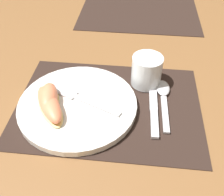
% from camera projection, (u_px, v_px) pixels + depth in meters
% --- Properties ---
extents(ground_plane, '(3.00, 3.00, 0.00)m').
position_uv_depth(ground_plane, '(109.00, 105.00, 0.63)').
color(ground_plane, brown).
extents(placemat, '(0.44, 0.31, 0.00)m').
position_uv_depth(placemat, '(108.00, 105.00, 0.63)').
color(placemat, black).
rests_on(placemat, ground_plane).
extents(placemat_far, '(0.44, 0.31, 0.00)m').
position_uv_depth(placemat_far, '(139.00, 12.00, 0.99)').
color(placemat_far, black).
rests_on(placemat_far, ground_plane).
extents(plate, '(0.28, 0.28, 0.02)m').
position_uv_depth(plate, '(78.00, 105.00, 0.62)').
color(plate, white).
rests_on(plate, placemat).
extents(juice_glass, '(0.08, 0.08, 0.08)m').
position_uv_depth(juice_glass, '(146.00, 72.00, 0.66)').
color(juice_glass, silver).
rests_on(juice_glass, placemat).
extents(knife, '(0.02, 0.20, 0.01)m').
position_uv_depth(knife, '(154.00, 106.00, 0.62)').
color(knife, '#BCBCC1').
rests_on(knife, placemat).
extents(spoon, '(0.04, 0.17, 0.01)m').
position_uv_depth(spoon, '(163.00, 94.00, 0.65)').
color(spoon, '#BCBCC1').
rests_on(spoon, placemat).
extents(fork, '(0.19, 0.10, 0.00)m').
position_uv_depth(fork, '(78.00, 98.00, 0.62)').
color(fork, '#BCBCC1').
rests_on(fork, plate).
extents(citrus_wedge_0, '(0.06, 0.10, 0.04)m').
position_uv_depth(citrus_wedge_0, '(49.00, 98.00, 0.60)').
color(citrus_wedge_0, '#F4DB84').
rests_on(citrus_wedge_0, plate).
extents(citrus_wedge_1, '(0.11, 0.13, 0.03)m').
position_uv_depth(citrus_wedge_1, '(49.00, 105.00, 0.58)').
color(citrus_wedge_1, '#F4DB84').
rests_on(citrus_wedge_1, plate).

